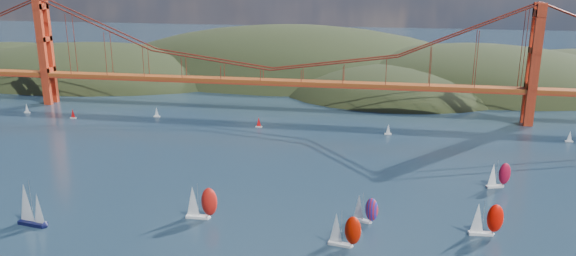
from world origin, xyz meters
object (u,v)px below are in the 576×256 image
Objects in this scene: sloop_navy at (29,205)px; racer_3 at (498,175)px; racer_2 at (486,219)px; racer_rwb at (365,208)px; racer_1 at (344,230)px; racer_0 at (201,202)px.

sloop_navy reaches higher than racer_3.
racer_2 is 32.56m from racer_rwb.
racer_rwb is (-32.46, 2.42, -0.64)m from racer_2.
sloop_navy is 87.69m from racer_1.
racer_3 is at bearing 30.45° from sloop_navy.
sloop_navy is at bearing -165.91° from racer_0.
racer_2 is at bearing 30.91° from racer_1.
racer_0 is at bearing 177.55° from racer_2.
racer_2 reaches higher than racer_rwb.
racer_0 is at bearing -149.48° from racer_rwb.
racer_0 is 43.04m from racer_1.
racer_3 is (88.76, 39.65, -0.69)m from racer_0.
racer_2 is 1.09× the size of racer_3.
racer_1 is 68.06m from racer_3.
racer_rwb is (92.37, 18.07, -1.84)m from sloop_navy.
sloop_navy is 1.54× the size of racer_rwb.
sloop_navy is at bearing -179.41° from racer_3.
racer_1 is 16.10m from racer_rwb.
racer_rwb is at bearing 20.35° from sloop_navy.
racer_1 is at bearing -165.58° from racer_2.
racer_0 is at bearing 178.63° from racer_1.
racer_1 is at bearing -83.48° from racer_rwb.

